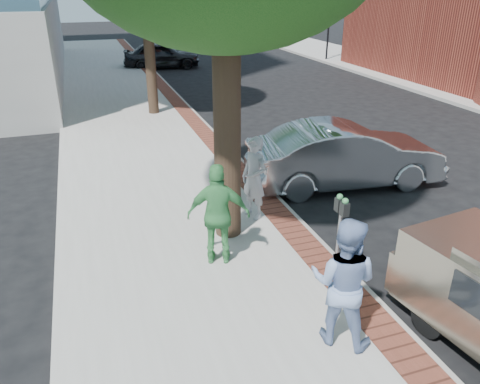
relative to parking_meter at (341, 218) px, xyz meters
name	(u,v)px	position (x,y,z in m)	size (l,w,h in m)	color
ground	(293,284)	(-0.82, 0.05, -1.21)	(120.00, 120.00, 0.00)	black
sidewalk	(143,149)	(-2.32, 8.05, -1.13)	(5.00, 60.00, 0.15)	#9E9991
brick_strip	(210,139)	(-0.12, 8.05, -1.05)	(0.60, 60.00, 0.01)	brown
curb	(221,140)	(0.23, 8.05, -1.13)	(0.10, 60.00, 0.15)	gray
signal_near	(147,31)	(0.08, 22.05, 1.05)	(0.70, 0.15, 3.80)	black
signal_far	(329,25)	(11.68, 22.05, 1.05)	(0.70, 0.15, 3.80)	black
parking_meter	(341,218)	(0.00, 0.00, 0.00)	(0.12, 0.32, 1.47)	gray
person_gray	(254,178)	(-0.66, 2.48, -0.15)	(0.66, 0.43, 1.81)	#ADAEB2
person_officer	(343,282)	(-0.85, -1.56, -0.08)	(0.95, 0.74, 1.95)	#8098C7
person_green	(219,215)	(-1.90, 0.97, -0.10)	(1.12, 0.47, 1.92)	#459953
sedan_silver	(345,155)	(2.29, 3.69, -0.39)	(1.73, 4.97, 1.64)	#A7A9AE
bg_car	(162,55)	(0.96, 23.00, -0.43)	(1.83, 4.54, 1.55)	black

